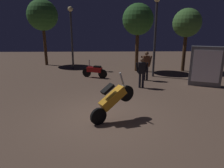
{
  "coord_description": "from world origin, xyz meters",
  "views": [
    {
      "loc": [
        0.2,
        -6.52,
        3.04
      ],
      "look_at": [
        0.4,
        0.74,
        1.0
      ],
      "focal_mm": 32.36,
      "sensor_mm": 36.0,
      "label": 1
    }
  ],
  "objects_px": {
    "motorcycle_orange_foreground": "(113,100)",
    "streetlamp_near": "(71,30)",
    "person_rider_beside": "(142,70)",
    "person_bystander_far": "(146,63)",
    "streetlamp_far": "(156,27)",
    "motorcycle_red_parked_left": "(95,71)",
    "kiosk_billboard": "(206,66)"
  },
  "relations": [
    {
      "from": "motorcycle_orange_foreground",
      "to": "streetlamp_near",
      "type": "xyz_separation_m",
      "value": [
        -2.74,
        9.0,
        2.15
      ]
    },
    {
      "from": "person_rider_beside",
      "to": "person_bystander_far",
      "type": "distance_m",
      "value": 1.61
    },
    {
      "from": "person_bystander_far",
      "to": "streetlamp_near",
      "type": "height_order",
      "value": "streetlamp_near"
    },
    {
      "from": "motorcycle_orange_foreground",
      "to": "person_bystander_far",
      "type": "relative_size",
      "value": 0.95
    },
    {
      "from": "motorcycle_orange_foreground",
      "to": "streetlamp_far",
      "type": "xyz_separation_m",
      "value": [
        2.79,
        6.32,
        2.33
      ]
    },
    {
      "from": "motorcycle_red_parked_left",
      "to": "person_rider_beside",
      "type": "xyz_separation_m",
      "value": [
        2.55,
        -2.28,
        0.49
      ]
    },
    {
      "from": "motorcycle_orange_foreground",
      "to": "motorcycle_red_parked_left",
      "type": "height_order",
      "value": "motorcycle_orange_foreground"
    },
    {
      "from": "motorcycle_orange_foreground",
      "to": "streetlamp_far",
      "type": "distance_m",
      "value": 7.29
    },
    {
      "from": "motorcycle_red_parked_left",
      "to": "person_rider_beside",
      "type": "relative_size",
      "value": 1.01
    },
    {
      "from": "person_rider_beside",
      "to": "streetlamp_far",
      "type": "height_order",
      "value": "streetlamp_far"
    },
    {
      "from": "motorcycle_orange_foreground",
      "to": "person_bystander_far",
      "type": "height_order",
      "value": "person_bystander_far"
    },
    {
      "from": "person_bystander_far",
      "to": "streetlamp_far",
      "type": "height_order",
      "value": "streetlamp_far"
    },
    {
      "from": "motorcycle_orange_foreground",
      "to": "motorcycle_red_parked_left",
      "type": "bearing_deg",
      "value": 67.98
    },
    {
      "from": "motorcycle_orange_foreground",
      "to": "person_rider_beside",
      "type": "xyz_separation_m",
      "value": [
        1.6,
        3.81,
        0.18
      ]
    },
    {
      "from": "motorcycle_red_parked_left",
      "to": "kiosk_billboard",
      "type": "distance_m",
      "value": 6.35
    },
    {
      "from": "motorcycle_orange_foreground",
      "to": "kiosk_billboard",
      "type": "xyz_separation_m",
      "value": [
        5.07,
        4.14,
        0.31
      ]
    },
    {
      "from": "motorcycle_orange_foreground",
      "to": "streetlamp_near",
      "type": "relative_size",
      "value": 0.36
    },
    {
      "from": "person_bystander_far",
      "to": "streetlamp_near",
      "type": "xyz_separation_m",
      "value": [
        -4.86,
        3.67,
        1.86
      ]
    },
    {
      "from": "streetlamp_near",
      "to": "motorcycle_orange_foreground",
      "type": "bearing_deg",
      "value": -73.05
    },
    {
      "from": "motorcycle_orange_foreground",
      "to": "streetlamp_far",
      "type": "bearing_deg",
      "value": 35.32
    },
    {
      "from": "person_bystander_far",
      "to": "streetlamp_far",
      "type": "distance_m",
      "value": 2.37
    },
    {
      "from": "streetlamp_far",
      "to": "motorcycle_orange_foreground",
      "type": "bearing_deg",
      "value": -113.81
    },
    {
      "from": "person_rider_beside",
      "to": "kiosk_billboard",
      "type": "bearing_deg",
      "value": 96.57
    },
    {
      "from": "person_bystander_far",
      "to": "kiosk_billboard",
      "type": "xyz_separation_m",
      "value": [
        2.95,
        -1.19,
        0.02
      ]
    },
    {
      "from": "streetlamp_far",
      "to": "person_bystander_far",
      "type": "bearing_deg",
      "value": -123.84
    },
    {
      "from": "streetlamp_near",
      "to": "motorcycle_red_parked_left",
      "type": "bearing_deg",
      "value": -58.37
    },
    {
      "from": "kiosk_billboard",
      "to": "motorcycle_red_parked_left",
      "type": "bearing_deg",
      "value": 3.59
    },
    {
      "from": "motorcycle_orange_foreground",
      "to": "streetlamp_near",
      "type": "height_order",
      "value": "streetlamp_near"
    },
    {
      "from": "person_rider_beside",
      "to": "streetlamp_near",
      "type": "height_order",
      "value": "streetlamp_near"
    },
    {
      "from": "person_rider_beside",
      "to": "streetlamp_near",
      "type": "relative_size",
      "value": 0.35
    },
    {
      "from": "person_rider_beside",
      "to": "person_bystander_far",
      "type": "xyz_separation_m",
      "value": [
        0.52,
        1.52,
        0.1
      ]
    },
    {
      "from": "motorcycle_orange_foreground",
      "to": "kiosk_billboard",
      "type": "relative_size",
      "value": 0.78
    }
  ]
}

